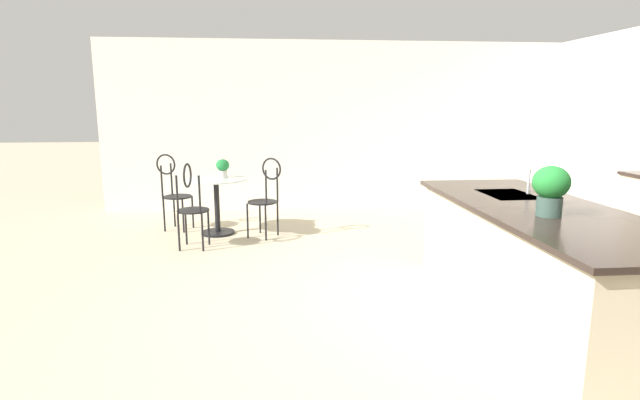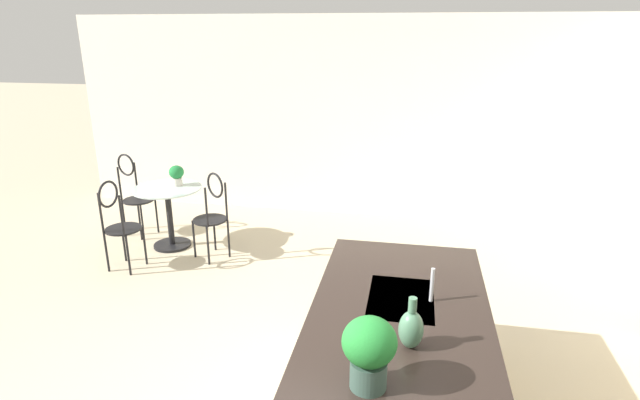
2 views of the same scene
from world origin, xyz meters
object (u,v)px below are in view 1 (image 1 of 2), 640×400
at_px(chair_by_island, 266,194).
at_px(vase_on_counter, 547,192).
at_px(chair_toward_desk, 191,202).
at_px(bistro_table, 217,201).
at_px(chair_near_window, 173,188).
at_px(potted_plant_counter_near, 551,187).
at_px(potted_plant_on_table, 223,167).

height_order(chair_by_island, vase_on_counter, vase_on_counter).
xyz_separation_m(chair_by_island, chair_toward_desk, (0.46, -0.87, 0.00)).
height_order(bistro_table, chair_toward_desk, chair_toward_desk).
relative_size(chair_near_window, potted_plant_counter_near, 2.93).
bearing_deg(chair_near_window, potted_plant_counter_near, 42.76).
height_order(bistro_table, potted_plant_counter_near, potted_plant_counter_near).
distance_m(chair_near_window, chair_toward_desk, 1.08).
xyz_separation_m(chair_by_island, potted_plant_counter_near, (3.01, 2.02, 0.55)).
bearing_deg(chair_near_window, chair_by_island, 66.88).
height_order(chair_near_window, chair_by_island, same).
relative_size(potted_plant_counter_near, vase_on_counter, 1.24).
bearing_deg(potted_plant_on_table, potted_plant_counter_near, 37.59).
relative_size(bistro_table, chair_toward_desk, 0.77).
height_order(bistro_table, chair_by_island, chair_by_island).
bearing_deg(potted_plant_counter_near, chair_by_island, -146.12).
bearing_deg(potted_plant_counter_near, potted_plant_on_table, -142.41).
xyz_separation_m(bistro_table, chair_near_window, (-0.30, -0.61, 0.13)).
relative_size(potted_plant_on_table, vase_on_counter, 0.85).
bearing_deg(chair_near_window, chair_toward_desk, 21.55).
relative_size(chair_toward_desk, potted_plant_on_table, 4.26).
xyz_separation_m(chair_toward_desk, vase_on_counter, (2.20, 3.08, 0.46)).
bearing_deg(chair_toward_desk, bistro_table, 162.88).
xyz_separation_m(chair_near_window, potted_plant_on_table, (0.19, 0.69, 0.31)).
xyz_separation_m(bistro_table, chair_by_island, (0.24, 0.65, 0.13)).
relative_size(chair_near_window, potted_plant_on_table, 4.26).
bearing_deg(potted_plant_counter_near, chair_toward_desk, -131.45).
xyz_separation_m(chair_by_island, vase_on_counter, (2.66, 2.21, 0.46)).
distance_m(chair_by_island, vase_on_counter, 3.49).
xyz_separation_m(bistro_table, potted_plant_counter_near, (3.25, 2.67, 0.68)).
relative_size(chair_near_window, chair_toward_desk, 1.00).
height_order(chair_by_island, potted_plant_on_table, chair_by_island).
bearing_deg(chair_near_window, potted_plant_on_table, 74.90).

